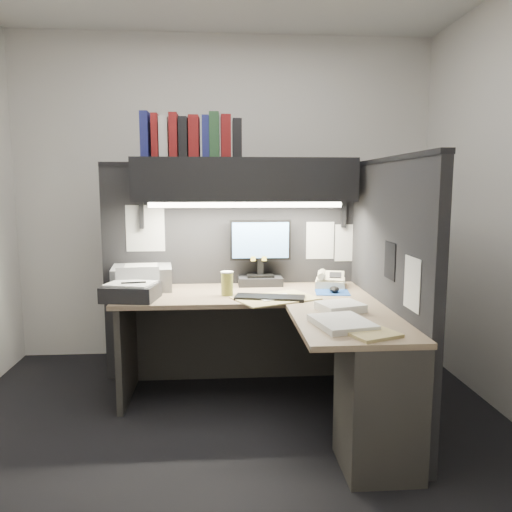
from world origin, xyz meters
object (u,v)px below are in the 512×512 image
Objects in this scene: overhead_shelf at (245,180)px; printer at (142,278)px; desk at (303,359)px; keyboard at (270,298)px; telephone at (330,281)px; notebook_stack at (131,292)px; monitor at (260,259)px; coffee_cup at (227,284)px.

overhead_shelf is 3.78× the size of printer.
desk is 1.10× the size of overhead_shelf.
overhead_shelf is at bearing 111.79° from desk.
printer is at bearing 168.38° from keyboard.
telephone is (0.62, -0.03, -0.73)m from overhead_shelf.
keyboard is at bearing -3.28° from notebook_stack.
notebook_stack is at bearing -154.07° from monitor.
monitor reaches higher than desk.
notebook_stack reaches higher than desk.
keyboard is at bearing 115.07° from desk.
monitor reaches higher than telephone.
overhead_shelf is at bearing -168.28° from telephone.
coffee_cup reaches higher than desk.
monitor is 0.43m from coffee_cup.
overhead_shelf reaches higher than coffee_cup.
overhead_shelf is 3.45× the size of keyboard.
notebook_stack is (-0.62, -0.09, -0.03)m from coffee_cup.
printer is 0.34m from notebook_stack.
overhead_shelf is 10.24× the size of coffee_cup.
telephone is at bearing 50.58° from keyboard.
coffee_cup is at bearing -28.60° from printer.
keyboard is (-0.16, 0.35, 0.30)m from desk.
desk is at bearing -77.18° from monitor.
printer is at bearing -166.16° from telephone.
monitor is at bearing 105.25° from keyboard.
keyboard reaches higher than desk.
desk is 3.52× the size of monitor.
monitor is 3.19× the size of coffee_cup.
monitor reaches higher than printer.
overhead_shelf reaches higher than telephone.
desk is at bearing -48.44° from coffee_cup.
printer is (-0.87, 0.39, 0.07)m from keyboard.
desk is 0.97m from monitor.
coffee_cup is at bearing 131.56° from desk.
telephone is at bearing 17.19° from coffee_cup.
desk is 1.33m from overhead_shelf.
coffee_cup is at bearing -117.20° from overhead_shelf.
monitor is at bearing -0.77° from printer.
keyboard is at bearing -71.13° from overhead_shelf.
coffee_cup is 0.63m from notebook_stack.
notebook_stack reaches higher than telephone.
overhead_shelf reaches higher than notebook_stack.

